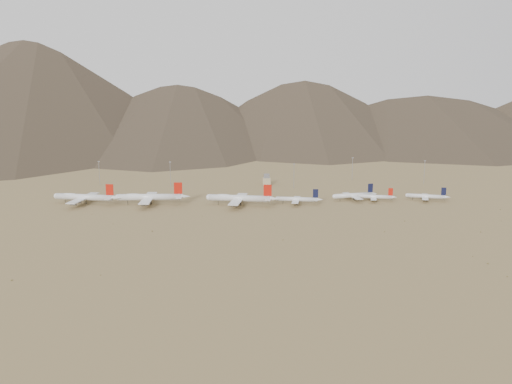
{
  "coord_description": "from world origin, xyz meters",
  "views": [
    {
      "loc": [
        -2.38,
        -475.96,
        112.53
      ],
      "look_at": [
        15.53,
        30.0,
        10.73
      ],
      "focal_mm": 40.0,
      "sensor_mm": 36.0,
      "label": 1
    }
  ],
  "objects_px": {
    "widebody_east": "(240,198)",
    "narrowbody_b": "(354,195)",
    "widebody_west": "(85,197)",
    "widebody_centre": "(150,197)",
    "control_tower": "(267,180)",
    "narrowbody_a": "(298,199)"
  },
  "relations": [
    {
      "from": "widebody_centre",
      "to": "control_tower",
      "type": "bearing_deg",
      "value": 39.9
    },
    {
      "from": "widebody_west",
      "to": "widebody_east",
      "type": "distance_m",
      "value": 140.53
    },
    {
      "from": "widebody_west",
      "to": "narrowbody_a",
      "type": "xyz_separation_m",
      "value": [
        193.06,
        -7.04,
        -1.95
      ]
    },
    {
      "from": "widebody_west",
      "to": "control_tower",
      "type": "distance_m",
      "value": 190.66
    },
    {
      "from": "widebody_centre",
      "to": "narrowbody_b",
      "type": "bearing_deg",
      "value": 3.99
    },
    {
      "from": "narrowbody_b",
      "to": "control_tower",
      "type": "xyz_separation_m",
      "value": [
        -77.81,
        79.18,
        0.43
      ]
    },
    {
      "from": "widebody_west",
      "to": "control_tower",
      "type": "relative_size",
      "value": 5.31
    },
    {
      "from": "widebody_west",
      "to": "narrowbody_b",
      "type": "bearing_deg",
      "value": 13.91
    },
    {
      "from": "narrowbody_a",
      "to": "narrowbody_b",
      "type": "xyz_separation_m",
      "value": [
        54.26,
        15.13,
        0.22
      ]
    },
    {
      "from": "widebody_centre",
      "to": "narrowbody_b",
      "type": "height_order",
      "value": "widebody_centre"
    },
    {
      "from": "widebody_centre",
      "to": "narrowbody_a",
      "type": "distance_m",
      "value": 134.01
    },
    {
      "from": "widebody_east",
      "to": "narrowbody_b",
      "type": "bearing_deg",
      "value": 20.32
    },
    {
      "from": "narrowbody_a",
      "to": "control_tower",
      "type": "bearing_deg",
      "value": 114.26
    },
    {
      "from": "widebody_west",
      "to": "widebody_centre",
      "type": "bearing_deg",
      "value": 8.81
    },
    {
      "from": "widebody_east",
      "to": "control_tower",
      "type": "xyz_separation_m",
      "value": [
        29.37,
        97.68,
        -1.48
      ]
    },
    {
      "from": "narrowbody_a",
      "to": "control_tower",
      "type": "xyz_separation_m",
      "value": [
        -23.55,
        94.31,
        0.65
      ]
    },
    {
      "from": "widebody_centre",
      "to": "control_tower",
      "type": "distance_m",
      "value": 142.82
    },
    {
      "from": "widebody_east",
      "to": "narrowbody_b",
      "type": "xyz_separation_m",
      "value": [
        107.18,
        18.5,
        -1.92
      ]
    },
    {
      "from": "widebody_centre",
      "to": "narrowbody_a",
      "type": "xyz_separation_m",
      "value": [
        133.94,
        -3.7,
        -2.27
      ]
    },
    {
      "from": "widebody_west",
      "to": "narrowbody_a",
      "type": "bearing_deg",
      "value": 9.95
    },
    {
      "from": "widebody_west",
      "to": "narrowbody_b",
      "type": "distance_m",
      "value": 247.46
    },
    {
      "from": "control_tower",
      "to": "widebody_east",
      "type": "bearing_deg",
      "value": -106.73
    }
  ]
}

